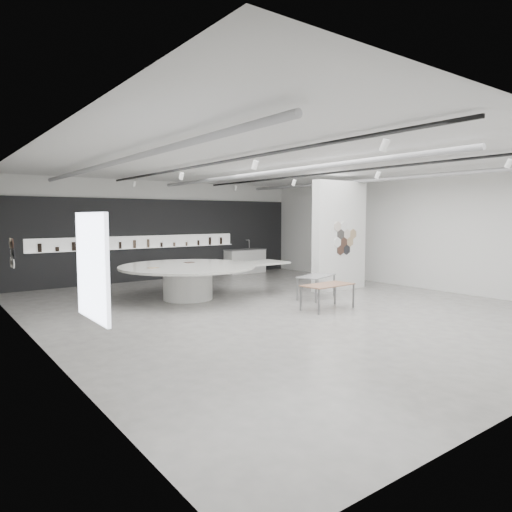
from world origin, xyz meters
TOP-DOWN VIEW (x-y plane):
  - room at (-0.09, -0.00)m, footprint 12.02×14.02m
  - back_wall_display at (-0.08, 6.93)m, footprint 11.80×0.27m
  - partition_column at (3.50, 1.00)m, footprint 2.20×0.38m
  - display_island at (-1.32, 2.41)m, footprint 5.20×4.13m
  - sample_table_wood at (0.84, -1.08)m, footprint 1.45×0.77m
  - sample_table_stone at (1.72, 0.25)m, footprint 1.49×1.09m
  - kitchen_counter at (3.58, 6.55)m, footprint 1.82×0.74m

SIDE VIEW (x-z plane):
  - kitchen_counter at x=3.58m, z-range -0.20..1.23m
  - sample_table_wood at x=0.84m, z-range 0.28..0.95m
  - sample_table_stone at x=1.72m, z-range 0.29..0.97m
  - display_island at x=-1.32m, z-range 0.15..1.17m
  - back_wall_display at x=-0.08m, z-range -0.01..3.09m
  - partition_column at x=3.50m, z-range 0.00..3.60m
  - room at x=-0.09m, z-range 0.16..3.98m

